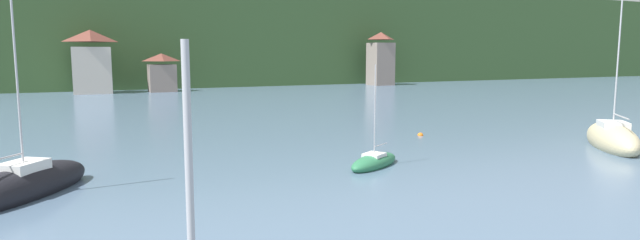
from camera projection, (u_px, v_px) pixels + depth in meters
name	position (u px, v px, depth m)	size (l,w,h in m)	color
wooded_hillside	(232.00, 44.00, 125.84)	(352.00, 49.62, 49.35)	#38562D
shore_building_westcentral	(91.00, 63.00, 82.28)	(5.95, 5.71, 10.08)	beige
shore_building_central	(162.00, 73.00, 86.19)	(4.52, 3.86, 6.36)	gray
shore_building_eastcentral	(381.00, 59.00, 104.07)	(4.48, 4.51, 10.62)	gray
sailboat_mid_0	(612.00, 139.00, 34.81)	(7.16, 7.99, 11.28)	#CCBC8E
sailboat_mid_1	(25.00, 186.00, 22.83)	(6.31, 7.51, 9.72)	black
sailboat_mid_3	(374.00, 162.00, 28.96)	(4.58, 3.55, 5.97)	#2D754C
mooring_buoy_mid	(420.00, 136.00, 39.94)	(0.45, 0.45, 0.45)	orange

